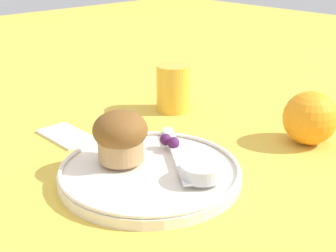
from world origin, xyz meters
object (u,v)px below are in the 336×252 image
at_px(butter_knife, 175,152).
at_px(orange_fruit, 310,118).
at_px(juice_glass, 173,88).
at_px(muffin, 120,136).

distance_m(butter_knife, orange_fruit, 0.23).
bearing_deg(butter_knife, juice_glass, 171.64).
bearing_deg(muffin, butter_knife, 60.75).
relative_size(orange_fruit, juice_glass, 0.97).
distance_m(orange_fruit, juice_glass, 0.26).
bearing_deg(butter_knife, orange_fruit, 102.73).
bearing_deg(juice_glass, muffin, -59.70).
height_order(butter_knife, juice_glass, juice_glass).
bearing_deg(orange_fruit, muffin, -113.97).
relative_size(butter_knife, orange_fruit, 1.90).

